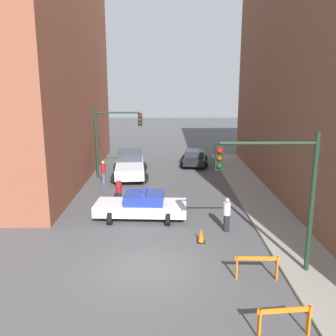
{
  "coord_description": "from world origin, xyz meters",
  "views": [
    {
      "loc": [
        0.64,
        -13.18,
        7.03
      ],
      "look_at": [
        0.77,
        7.89,
        2.1
      ],
      "focal_mm": 40.0,
      "sensor_mm": 36.0,
      "label": 1
    }
  ],
  "objects_px": {
    "barrier_mid": "(257,264)",
    "pedestrian_sidewalk": "(227,214)",
    "white_truck": "(130,165)",
    "parked_car_near": "(194,157)",
    "pedestrian_crossing": "(119,191)",
    "traffic_light_near": "(281,182)",
    "police_car": "(142,206)",
    "barrier_front": "(284,317)",
    "pedestrian_corner": "(103,172)",
    "traffic_light_far": "(111,132)",
    "traffic_cone": "(201,236)"
  },
  "relations": [
    {
      "from": "traffic_light_near",
      "to": "barrier_front",
      "type": "relative_size",
      "value": 3.26
    },
    {
      "from": "traffic_light_far",
      "to": "traffic_cone",
      "type": "bearing_deg",
      "value": -64.28
    },
    {
      "from": "traffic_light_far",
      "to": "barrier_mid",
      "type": "height_order",
      "value": "traffic_light_far"
    },
    {
      "from": "traffic_light_far",
      "to": "white_truck",
      "type": "distance_m",
      "value": 2.81
    },
    {
      "from": "pedestrian_crossing",
      "to": "traffic_light_far",
      "type": "bearing_deg",
      "value": 152.92
    },
    {
      "from": "pedestrian_sidewalk",
      "to": "police_car",
      "type": "bearing_deg",
      "value": -124.8
    },
    {
      "from": "traffic_light_near",
      "to": "traffic_cone",
      "type": "distance_m",
      "value": 4.91
    },
    {
      "from": "traffic_light_near",
      "to": "parked_car_near",
      "type": "bearing_deg",
      "value": 95.13
    },
    {
      "from": "pedestrian_sidewalk",
      "to": "traffic_cone",
      "type": "xyz_separation_m",
      "value": [
        -1.32,
        -1.27,
        -0.54
      ]
    },
    {
      "from": "barrier_mid",
      "to": "pedestrian_sidewalk",
      "type": "bearing_deg",
      "value": 94.84
    },
    {
      "from": "pedestrian_corner",
      "to": "traffic_cone",
      "type": "relative_size",
      "value": 2.53
    },
    {
      "from": "pedestrian_crossing",
      "to": "barrier_mid",
      "type": "distance_m",
      "value": 10.16
    },
    {
      "from": "pedestrian_crossing",
      "to": "barrier_front",
      "type": "height_order",
      "value": "pedestrian_crossing"
    },
    {
      "from": "pedestrian_corner",
      "to": "pedestrian_sidewalk",
      "type": "height_order",
      "value": "same"
    },
    {
      "from": "traffic_light_near",
      "to": "traffic_light_far",
      "type": "height_order",
      "value": "traffic_light_near"
    },
    {
      "from": "traffic_light_far",
      "to": "barrier_front",
      "type": "height_order",
      "value": "traffic_light_far"
    },
    {
      "from": "barrier_mid",
      "to": "traffic_light_far",
      "type": "bearing_deg",
      "value": 116.2
    },
    {
      "from": "parked_car_near",
      "to": "barrier_front",
      "type": "distance_m",
      "value": 22.0
    },
    {
      "from": "parked_car_near",
      "to": "traffic_cone",
      "type": "xyz_separation_m",
      "value": [
        -0.86,
        -15.66,
        -0.36
      ]
    },
    {
      "from": "white_truck",
      "to": "parked_car_near",
      "type": "distance_m",
      "value": 6.44
    },
    {
      "from": "police_car",
      "to": "pedestrian_corner",
      "type": "bearing_deg",
      "value": 27.63
    },
    {
      "from": "pedestrian_sidewalk",
      "to": "barrier_front",
      "type": "distance_m",
      "value": 7.6
    },
    {
      "from": "parked_car_near",
      "to": "traffic_cone",
      "type": "distance_m",
      "value": 15.69
    },
    {
      "from": "barrier_mid",
      "to": "barrier_front",
      "type": "bearing_deg",
      "value": -89.51
    },
    {
      "from": "barrier_mid",
      "to": "traffic_cone",
      "type": "height_order",
      "value": "barrier_mid"
    },
    {
      "from": "pedestrian_sidewalk",
      "to": "barrier_mid",
      "type": "distance_m",
      "value": 4.5
    },
    {
      "from": "traffic_light_near",
      "to": "white_truck",
      "type": "distance_m",
      "value": 16.21
    },
    {
      "from": "traffic_light_far",
      "to": "white_truck",
      "type": "relative_size",
      "value": 0.94
    },
    {
      "from": "pedestrian_crossing",
      "to": "traffic_cone",
      "type": "distance_m",
      "value": 6.6
    },
    {
      "from": "police_car",
      "to": "traffic_light_near",
      "type": "bearing_deg",
      "value": -133.74
    },
    {
      "from": "white_truck",
      "to": "pedestrian_corner",
      "type": "xyz_separation_m",
      "value": [
        -1.65,
        -2.1,
        -0.04
      ]
    },
    {
      "from": "white_truck",
      "to": "traffic_cone",
      "type": "height_order",
      "value": "white_truck"
    },
    {
      "from": "barrier_mid",
      "to": "police_car",
      "type": "bearing_deg",
      "value": 126.36
    },
    {
      "from": "white_truck",
      "to": "parked_car_near",
      "type": "xyz_separation_m",
      "value": [
        5.12,
        3.91,
        -0.23
      ]
    },
    {
      "from": "pedestrian_sidewalk",
      "to": "barrier_mid",
      "type": "xyz_separation_m",
      "value": [
        0.38,
        -4.48,
        -0.24
      ]
    },
    {
      "from": "traffic_cone",
      "to": "police_car",
      "type": "bearing_deg",
      "value": 133.92
    },
    {
      "from": "police_car",
      "to": "pedestrian_crossing",
      "type": "relative_size",
      "value": 2.89
    },
    {
      "from": "pedestrian_crossing",
      "to": "barrier_front",
      "type": "distance_m",
      "value": 12.82
    },
    {
      "from": "white_truck",
      "to": "pedestrian_sidewalk",
      "type": "relative_size",
      "value": 3.34
    },
    {
      "from": "parked_car_near",
      "to": "pedestrian_crossing",
      "type": "distance_m",
      "value": 11.81
    },
    {
      "from": "parked_car_near",
      "to": "police_car",
      "type": "bearing_deg",
      "value": -100.75
    },
    {
      "from": "traffic_light_near",
      "to": "white_truck",
      "type": "relative_size",
      "value": 0.94
    },
    {
      "from": "pedestrian_corner",
      "to": "pedestrian_sidewalk",
      "type": "bearing_deg",
      "value": 47.55
    },
    {
      "from": "traffic_light_far",
      "to": "white_truck",
      "type": "xyz_separation_m",
      "value": [
        1.26,
        0.3,
        -2.49
      ]
    },
    {
      "from": "pedestrian_corner",
      "to": "barrier_mid",
      "type": "height_order",
      "value": "pedestrian_corner"
    },
    {
      "from": "parked_car_near",
      "to": "pedestrian_sidewalk",
      "type": "xyz_separation_m",
      "value": [
        0.46,
        -14.39,
        0.19
      ]
    },
    {
      "from": "pedestrian_corner",
      "to": "pedestrian_sidewalk",
      "type": "relative_size",
      "value": 1.0
    },
    {
      "from": "pedestrian_corner",
      "to": "pedestrian_sidewalk",
      "type": "xyz_separation_m",
      "value": [
        7.22,
        -8.38,
        0.0
      ]
    },
    {
      "from": "traffic_light_near",
      "to": "barrier_front",
      "type": "height_order",
      "value": "traffic_light_near"
    },
    {
      "from": "pedestrian_crossing",
      "to": "barrier_mid",
      "type": "height_order",
      "value": "pedestrian_crossing"
    }
  ]
}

